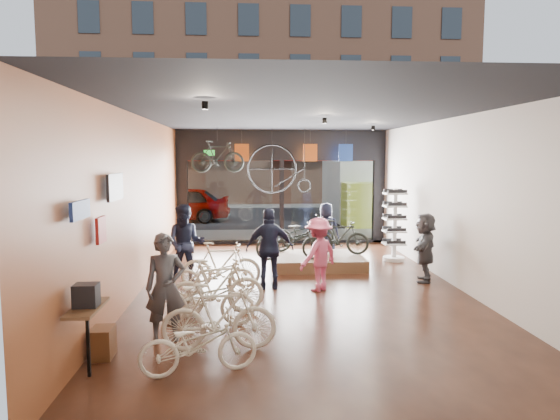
{
  "coord_description": "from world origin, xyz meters",
  "views": [
    {
      "loc": [
        -1.18,
        -10.75,
        2.89
      ],
      "look_at": [
        -0.36,
        1.4,
        1.61
      ],
      "focal_mm": 32.0,
      "sensor_mm": 36.0,
      "label": 1
    }
  ],
  "objects": [
    {
      "name": "penny_farthing",
      "position": [
        -0.08,
        4.54,
        2.5
      ],
      "size": [
        1.89,
        0.06,
        1.51
      ],
      "primitive_type": null,
      "color": "black",
      "rests_on": "ceiling"
    },
    {
      "name": "floor_bike_4",
      "position": [
        -1.87,
        -0.46,
        0.45
      ],
      "size": [
        1.74,
        0.65,
        0.91
      ],
      "primitive_type": "imported",
      "rotation": [
        0.0,
        0.0,
        1.6
      ],
      "color": "beige",
      "rests_on": "ground_plane"
    },
    {
      "name": "customer_3",
      "position": [
        0.37,
        -0.17,
        0.8
      ],
      "size": [
        1.18,
        1.12,
        1.61
      ],
      "primitive_type": "imported",
      "rotation": [
        0.0,
        0.0,
        3.83
      ],
      "color": "#CC4C72",
      "rests_on": "ground_plane"
    },
    {
      "name": "customer_1",
      "position": [
        -2.59,
        0.69,
        0.92
      ],
      "size": [
        0.91,
        0.71,
        1.83
      ],
      "primitive_type": "imported",
      "rotation": [
        0.0,
        0.0,
        -0.02
      ],
      "color": "#161C33",
      "rests_on": "ground_plane"
    },
    {
      "name": "customer_4",
      "position": [
        1.14,
        3.6,
        0.79
      ],
      "size": [
        0.88,
        0.69,
        1.58
      ],
      "primitive_type": "imported",
      "rotation": [
        0.0,
        0.0,
        2.88
      ],
      "color": "#161C33",
      "rests_on": "ground_plane"
    },
    {
      "name": "ceiling",
      "position": [
        0.0,
        0.0,
        3.82
      ],
      "size": [
        7.0,
        12.0,
        0.04
      ],
      "primitive_type": "cube",
      "color": "black",
      "rests_on": "ground"
    },
    {
      "name": "jersey_mid",
      "position": [
        0.86,
        5.2,
        3.05
      ],
      "size": [
        0.45,
        0.03,
        0.55
      ],
      "primitive_type": "cube",
      "color": "#CC5919",
      "rests_on": "ceiling"
    },
    {
      "name": "wall_merch",
      "position": [
        -3.38,
        -3.5,
        1.3
      ],
      "size": [
        0.4,
        2.4,
        2.6
      ],
      "primitive_type": null,
      "color": "navy",
      "rests_on": "wall_left"
    },
    {
      "name": "floor_bike_1",
      "position": [
        -1.61,
        -3.45,
        0.52
      ],
      "size": [
        1.74,
        0.53,
        1.04
      ],
      "primitive_type": "imported",
      "rotation": [
        0.0,
        0.0,
        1.6
      ],
      "color": "beige",
      "rests_on": "ground_plane"
    },
    {
      "name": "floor_bike_0",
      "position": [
        -1.84,
        -4.26,
        0.41
      ],
      "size": [
        1.66,
        0.87,
        0.83
      ],
      "primitive_type": "imported",
      "rotation": [
        0.0,
        0.0,
        1.78
      ],
      "color": "beige",
      "rests_on": "ground_plane"
    },
    {
      "name": "street_car",
      "position": [
        -4.28,
        12.0,
        0.79
      ],
      "size": [
        4.66,
        1.88,
        1.59
      ],
      "primitive_type": "imported",
      "rotation": [
        0.0,
        0.0,
        -1.57
      ],
      "color": "gray",
      "rests_on": "street_road"
    },
    {
      "name": "box_truck",
      "position": [
        3.82,
        11.0,
        1.37
      ],
      "size": [
        2.31,
        6.93,
        2.73
      ],
      "primitive_type": null,
      "color": "silver",
      "rests_on": "street_road"
    },
    {
      "name": "floor_bike_5",
      "position": [
        -1.75,
        0.11,
        0.53
      ],
      "size": [
        1.79,
        0.64,
        1.06
      ],
      "primitive_type": "imported",
      "rotation": [
        0.0,
        0.0,
        1.65
      ],
      "color": "beige",
      "rests_on": "ground_plane"
    },
    {
      "name": "display_bike_right",
      "position": [
        0.36,
        2.93,
        0.79
      ],
      "size": [
        1.96,
        1.0,
        0.98
      ],
      "primitive_type": "imported",
      "rotation": [
        0.0,
        0.0,
        1.76
      ],
      "color": "black",
      "rests_on": "display_platform"
    },
    {
      "name": "display_bike_mid",
      "position": [
        1.3,
        2.31,
        0.77
      ],
      "size": [
        1.6,
        0.66,
        0.93
      ],
      "primitive_type": "imported",
      "rotation": [
        0.0,
        0.0,
        1.42
      ],
      "color": "black",
      "rests_on": "display_platform"
    },
    {
      "name": "customer_5",
      "position": [
        2.97,
        0.49,
        0.81
      ],
      "size": [
        0.99,
        1.56,
        1.61
      ],
      "primitive_type": "imported",
      "rotation": [
        0.0,
        0.0,
        4.34
      ],
      "color": "#3F3F44",
      "rests_on": "ground_plane"
    },
    {
      "name": "sidewalk_near",
      "position": [
        0.0,
        7.2,
        0.06
      ],
      "size": [
        30.0,
        2.4,
        0.12
      ],
      "primitive_type": "cube",
      "color": "slate",
      "rests_on": "ground"
    },
    {
      "name": "wall_right",
      "position": [
        3.52,
        0.0,
        1.9
      ],
      "size": [
        0.04,
        12.0,
        3.8
      ],
      "primitive_type": "cube",
      "color": "beige",
      "rests_on": "ground"
    },
    {
      "name": "exit_sign",
      "position": [
        -2.4,
        5.88,
        3.05
      ],
      "size": [
        0.35,
        0.06,
        0.18
      ],
      "primitive_type": "cube",
      "color": "#198C26",
      "rests_on": "storefront"
    },
    {
      "name": "sunglasses_rack",
      "position": [
        2.95,
        2.85,
        1.02
      ],
      "size": [
        0.73,
        0.66,
        2.04
      ],
      "primitive_type": null,
      "rotation": [
        0.0,
        0.0,
        -0.33
      ],
      "color": "white",
      "rests_on": "ground_plane"
    },
    {
      "name": "wall_left",
      "position": [
        -3.52,
        0.0,
        1.9
      ],
      "size": [
        0.04,
        12.0,
        3.8
      ],
      "primitive_type": "cube",
      "color": "#AA5E38",
      "rests_on": "ground"
    },
    {
      "name": "storefront",
      "position": [
        0.0,
        6.0,
        1.9
      ],
      "size": [
        7.0,
        0.26,
        3.8
      ],
      "primitive_type": null,
      "color": "black",
      "rests_on": "ground"
    },
    {
      "name": "floor_bike_3",
      "position": [
        -1.74,
        -1.77,
        0.53
      ],
      "size": [
        1.84,
        0.85,
        1.07
      ],
      "primitive_type": "imported",
      "rotation": [
        0.0,
        0.0,
        1.78
      ],
      "color": "beige",
      "rests_on": "ground_plane"
    },
    {
      "name": "display_platform",
      "position": [
        0.68,
        2.22,
        0.15
      ],
      "size": [
        2.4,
        1.8,
        0.3
      ],
      "primitive_type": "cube",
      "color": "brown",
      "rests_on": "ground_plane"
    },
    {
      "name": "sidewalk_far",
      "position": [
        0.0,
        19.0,
        0.06
      ],
      "size": [
        30.0,
        2.0,
        0.12
      ],
      "primitive_type": "cube",
      "color": "slate",
      "rests_on": "ground"
    },
    {
      "name": "jersey_right",
      "position": [
        2.01,
        5.2,
        3.05
      ],
      "size": [
        0.45,
        0.03,
        0.55
      ],
      "primitive_type": "cube",
      "color": "#1E3F99",
      "rests_on": "ceiling"
    },
    {
      "name": "display_bike_left",
      "position": [
        -0.07,
        1.69,
        0.77
      ],
      "size": [
        1.81,
        0.69,
        0.94
      ],
      "primitive_type": "imported",
      "rotation": [
        0.0,
        0.0,
        1.61
      ],
      "color": "black",
      "rests_on": "display_platform"
    },
    {
      "name": "ground_plane",
      "position": [
        0.0,
        0.0,
        -0.02
      ],
      "size": [
        7.0,
        12.0,
        0.04
      ],
      "primitive_type": "cube",
      "color": "black",
      "rests_on": "ground"
    },
    {
      "name": "jersey_left",
      "position": [
        -1.32,
        5.2,
        3.05
      ],
      "size": [
        0.45,
        0.03,
        0.55
      ],
      "primitive_type": "cube",
      "color": "#CC5919",
      "rests_on": "ceiling"
    },
    {
      "name": "customer_2",
      "position": [
        -0.68,
        0.06,
        0.9
      ],
      "size": [
        1.06,
        0.45,
        1.8
      ],
      "primitive_type": "imported",
      "rotation": [
        0.0,
        0.0,
        3.13
      ],
      "color": "#161C33",
      "rests_on": "ground_plane"
    },
    {
      "name": "opposite_building",
      "position": [
        0.0,
        21.5,
        7.0
      ],
      "size": [
        26.0,
        5.0,
        14.0
      ],
      "primitive_type": "cube",
      "color": "brown",
      "rests_on": "ground"
    },
    {
      "name": "customer_0",
      "position": [
        -2.46,
        -2.98,
        0.86
      ],
      "size": [
        0.7,
        0.54,
        1.72
      ],
      "primitive_type": "imported",
      "rotation": [
        0.0,
        0.0,
        0.22
      ],
      "color": "#3F3F44",
      "rests_on": "ground_plane"
    },
    {
      "name": "street_road",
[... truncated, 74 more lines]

